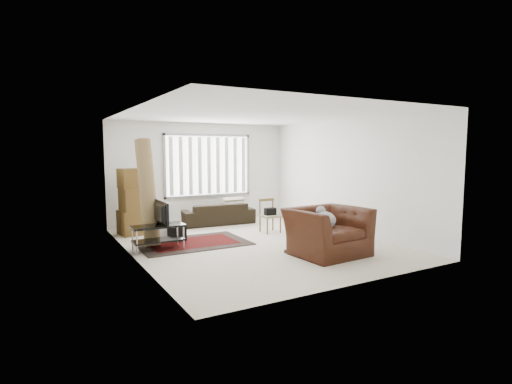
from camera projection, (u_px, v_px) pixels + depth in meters
room at (245, 160)px, 8.74m from camera, size 6.00×6.02×2.71m
persian_rug at (193, 243)px, 8.47m from camera, size 2.28×1.54×0.02m
tv_stand at (158, 232)px, 7.84m from camera, size 1.01×0.46×0.51m
tv at (158, 213)px, 7.80m from camera, size 0.11×0.82×0.47m
subwoofer at (177, 233)px, 8.65m from camera, size 0.35×0.35×0.31m
moving_boxes at (133, 204)px, 9.32m from camera, size 0.70×0.66×1.54m
white_flatpack at (167, 223)px, 8.76m from camera, size 0.63×0.30×0.77m
rolled_rug at (148, 192)px, 8.21m from camera, size 0.40×0.78×2.22m
sofa at (217, 210)px, 10.66m from camera, size 1.98×0.97×0.74m
side_chair at (270, 214)px, 9.59m from camera, size 0.44×0.44×0.80m
armchair at (327, 228)px, 7.52m from camera, size 1.44×1.27×1.01m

